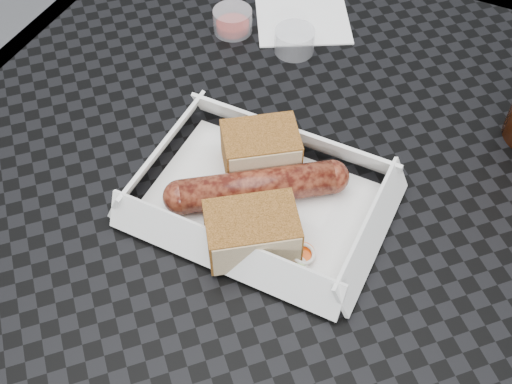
% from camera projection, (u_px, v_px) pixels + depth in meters
% --- Properties ---
extents(patio_table, '(0.80, 0.80, 0.74)m').
position_uv_depth(patio_table, '(283.00, 200.00, 0.75)').
color(patio_table, black).
rests_on(patio_table, ground).
extents(food_tray, '(0.22, 0.15, 0.00)m').
position_uv_depth(food_tray, '(260.00, 202.00, 0.65)').
color(food_tray, white).
rests_on(food_tray, patio_table).
extents(bratwurst, '(0.16, 0.13, 0.04)m').
position_uv_depth(bratwurst, '(257.00, 187.00, 0.64)').
color(bratwurst, maroon).
rests_on(bratwurst, food_tray).
extents(bread_near, '(0.09, 0.09, 0.05)m').
position_uv_depth(bread_near, '(261.00, 150.00, 0.66)').
color(bread_near, brown).
rests_on(bread_near, food_tray).
extents(bread_far, '(0.10, 0.10, 0.04)m').
position_uv_depth(bread_far, '(252.00, 231.00, 0.60)').
color(bread_far, brown).
rests_on(bread_far, food_tray).
extents(veg_garnish, '(0.03, 0.03, 0.00)m').
position_uv_depth(veg_garnish, '(295.00, 260.00, 0.61)').
color(veg_garnish, '#F9520A').
rests_on(veg_garnish, food_tray).
extents(napkin, '(0.16, 0.16, 0.00)m').
position_uv_depth(napkin, '(302.00, 17.00, 0.85)').
color(napkin, white).
rests_on(napkin, patio_table).
extents(condiment_cup_sauce, '(0.05, 0.05, 0.03)m').
position_uv_depth(condiment_cup_sauce, '(233.00, 21.00, 0.82)').
color(condiment_cup_sauce, maroon).
rests_on(condiment_cup_sauce, patio_table).
extents(condiment_cup_empty, '(0.05, 0.05, 0.03)m').
position_uv_depth(condiment_cup_empty, '(294.00, 41.00, 0.80)').
color(condiment_cup_empty, silver).
rests_on(condiment_cup_empty, patio_table).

